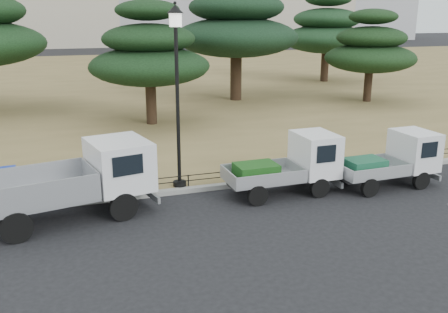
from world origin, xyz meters
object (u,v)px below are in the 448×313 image
object	(u,v)px
truck_large	(76,178)
street_lamp	(177,67)
truck_kei_front	(290,165)
truck_kei_rear	(393,160)

from	to	relation	value
truck_large	street_lamp	world-z (taller)	street_lamp
truck_large	truck_kei_front	size ratio (longest dim) A/B	1.40
truck_large	truck_kei_rear	bearing A→B (deg)	-14.84
truck_kei_front	street_lamp	xyz separation A→B (m)	(-3.37, 1.38, 3.11)
truck_kei_rear	street_lamp	world-z (taller)	street_lamp
truck_large	truck_kei_rear	world-z (taller)	truck_large
truck_kei_rear	street_lamp	xyz separation A→B (m)	(-6.99, 1.82, 3.16)
truck_large	truck_kei_rear	xyz separation A→B (m)	(10.32, -0.53, -0.27)
street_lamp	truck_kei_rear	bearing A→B (deg)	-14.62
truck_large	street_lamp	bearing A→B (deg)	9.40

